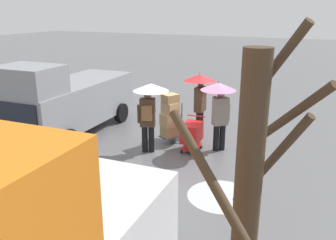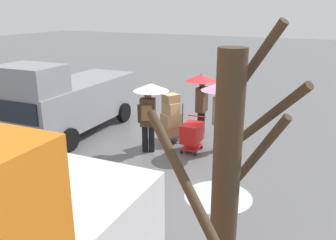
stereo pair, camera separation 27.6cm
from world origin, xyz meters
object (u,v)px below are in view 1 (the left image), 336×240
Objects in this scene: shopping_cart_vendor at (192,133)px; pedestrian_pink_side at (219,101)px; hand_dolly_boxes at (170,117)px; cargo_van_parked_right at (67,101)px; pedestrian_white_side at (200,90)px; pedestrian_black_side at (149,102)px.

shopping_cart_vendor is 0.47× the size of pedestrian_pink_side.
hand_dolly_boxes reaches higher than shopping_cart_vendor.
cargo_van_parked_right is 3.36× the size of hand_dolly_boxes.
hand_dolly_boxes is 0.75× the size of pedestrian_pink_side.
cargo_van_parked_right is at bearing 10.82° from hand_dolly_boxes.
hand_dolly_boxes is 1.44m from pedestrian_white_side.
pedestrian_white_side is at bearing -111.83° from pedestrian_black_side.
pedestrian_white_side is at bearing -78.50° from shopping_cart_vendor.
hand_dolly_boxes is at bearing -169.18° from cargo_van_parked_right.
pedestrian_black_side is at bearing 68.17° from pedestrian_white_side.
cargo_van_parked_right is 2.52× the size of pedestrian_black_side.
pedestrian_white_side is at bearing -47.70° from pedestrian_pink_side.
pedestrian_pink_side is at bearing -149.83° from shopping_cart_vendor.
pedestrian_pink_side is 1.00× the size of pedestrian_black_side.
shopping_cart_vendor is 0.47× the size of pedestrian_black_side.
pedestrian_white_side is (-0.83, -2.06, 0.01)m from pedestrian_black_side.
hand_dolly_boxes is 0.75× the size of pedestrian_white_side.
pedestrian_black_side is at bearing 75.71° from hand_dolly_boxes.
cargo_van_parked_right is 3.60m from hand_dolly_boxes.
cargo_van_parked_right reaches higher than shopping_cart_vendor.
hand_dolly_boxes is 1.72m from pedestrian_pink_side.
pedestrian_black_side is (0.24, 0.96, 0.71)m from hand_dolly_boxes.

